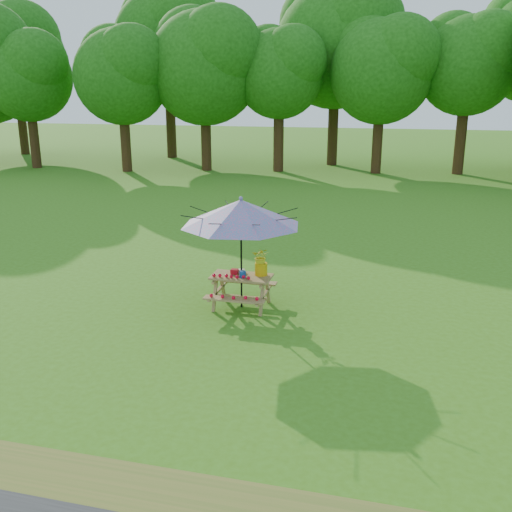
# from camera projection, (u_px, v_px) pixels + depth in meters

# --- Properties ---
(ground) EXTENTS (120.00, 120.00, 0.00)m
(ground) POSITION_uv_depth(u_px,v_px,m) (134.00, 368.00, 9.02)
(ground) COLOR #3D7115
(ground) RESTS_ON ground
(drygrass_strip) EXTENTS (120.00, 1.20, 0.01)m
(drygrass_strip) POSITION_uv_depth(u_px,v_px,m) (24.00, 480.00, 6.42)
(drygrass_strip) COLOR olive
(drygrass_strip) RESTS_ON ground
(treeline) EXTENTS (60.00, 12.00, 16.00)m
(treeline) POSITION_uv_depth(u_px,v_px,m) (327.00, 8.00, 27.26)
(treeline) COLOR #19510E
(treeline) RESTS_ON ground
(picnic_table) EXTENTS (1.20, 1.32, 0.67)m
(picnic_table) POSITION_uv_depth(u_px,v_px,m) (241.00, 292.00, 11.45)
(picnic_table) COLOR olive
(picnic_table) RESTS_ON ground
(patio_umbrella) EXTENTS (2.86, 2.86, 2.27)m
(patio_umbrella) POSITION_uv_depth(u_px,v_px,m) (241.00, 213.00, 10.99)
(patio_umbrella) COLOR black
(patio_umbrella) RESTS_ON ground
(produce_bins) EXTENTS (0.36, 0.42, 0.13)m
(produce_bins) POSITION_uv_depth(u_px,v_px,m) (240.00, 273.00, 11.37)
(produce_bins) COLOR #B00E1C
(produce_bins) RESTS_ON picnic_table
(tomatoes_row) EXTENTS (0.77, 0.13, 0.07)m
(tomatoes_row) POSITION_uv_depth(u_px,v_px,m) (232.00, 276.00, 11.21)
(tomatoes_row) COLOR red
(tomatoes_row) RESTS_ON picnic_table
(flower_bucket) EXTENTS (0.35, 0.30, 0.57)m
(flower_bucket) POSITION_uv_depth(u_px,v_px,m) (261.00, 260.00, 11.31)
(flower_bucket) COLOR #E7AD0C
(flower_bucket) RESTS_ON picnic_table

